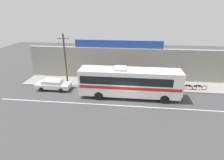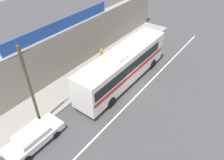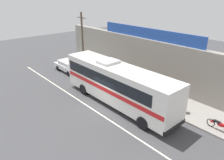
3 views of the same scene
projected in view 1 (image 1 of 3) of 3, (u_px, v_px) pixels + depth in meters
ground_plane at (126, 102)px, 20.79m from camera, size 70.00×70.00×0.00m
sidewalk_slab at (127, 84)px, 25.55m from camera, size 30.00×3.60×0.14m
storefront_facade at (128, 64)px, 26.64m from camera, size 30.00×0.70×4.80m
storefront_billboard at (118, 44)px, 25.67m from camera, size 12.79×0.12×1.10m
road_center_stripe at (126, 106)px, 20.06m from camera, size 30.00×0.14×0.01m
intercity_bus at (129, 81)px, 21.32m from camera, size 11.98×2.63×3.78m
parked_car at (53, 84)px, 23.80m from camera, size 4.50×1.87×1.37m
utility_pole at (65, 60)px, 23.65m from camera, size 1.60×0.22×7.08m
motorcycle_blue at (189, 87)px, 23.57m from camera, size 1.88×0.56×0.94m
motorcycle_orange at (199, 87)px, 23.49m from camera, size 1.89×0.56×0.94m
pedestrian_far_left at (165, 81)px, 24.02m from camera, size 0.30×0.48×1.59m
pedestrian_by_curb at (141, 77)px, 25.19m from camera, size 0.30×0.48×1.75m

